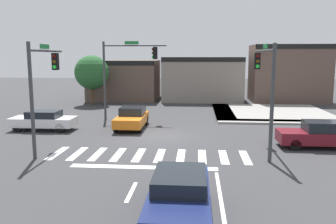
% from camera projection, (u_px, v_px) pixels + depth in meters
% --- Properties ---
extents(ground_plane, '(120.00, 120.00, 0.00)m').
position_uv_depth(ground_plane, '(159.00, 136.00, 22.59)').
color(ground_plane, '#353538').
extents(crosswalk_near, '(10.15, 2.55, 0.01)m').
position_uv_depth(crosswalk_near, '(149.00, 155.00, 18.16)').
color(crosswalk_near, silver).
rests_on(crosswalk_near, ground_plane).
extents(lane_markings, '(6.80, 18.75, 0.01)m').
position_uv_depth(lane_markings, '(156.00, 216.00, 11.24)').
color(lane_markings, white).
rests_on(lane_markings, ground_plane).
extents(bike_detector_marking, '(0.99, 0.99, 0.01)m').
position_uv_depth(bike_detector_marking, '(172.00, 191.00, 13.31)').
color(bike_detector_marking, yellow).
rests_on(bike_detector_marking, ground_plane).
extents(curb_corner_northeast, '(10.00, 10.60, 0.15)m').
position_uv_depth(curb_corner_northeast, '(266.00, 113.00, 31.15)').
color(curb_corner_northeast, gray).
rests_on(curb_corner_northeast, ground_plane).
extents(storefront_row, '(26.59, 6.93, 6.31)m').
position_uv_depth(storefront_row, '(208.00, 77.00, 40.62)').
color(storefront_row, brown).
rests_on(storefront_row, ground_plane).
extents(traffic_signal_southeast, '(0.32, 5.13, 5.66)m').
position_uv_depth(traffic_signal_southeast, '(265.00, 77.00, 18.34)').
color(traffic_signal_southeast, '#383A3D').
rests_on(traffic_signal_southeast, ground_plane).
extents(traffic_signal_northwest, '(5.03, 0.32, 6.20)m').
position_uv_depth(traffic_signal_northwest, '(126.00, 65.00, 27.69)').
color(traffic_signal_northwest, '#383A3D').
rests_on(traffic_signal_northwest, ground_plane).
extents(traffic_signal_southwest, '(0.32, 4.10, 5.72)m').
position_uv_depth(traffic_signal_southwest, '(43.00, 78.00, 18.28)').
color(traffic_signal_southwest, '#383A3D').
rests_on(traffic_signal_southwest, ground_plane).
extents(car_navy, '(1.85, 4.71, 1.45)m').
position_uv_depth(car_navy, '(180.00, 195.00, 10.98)').
color(car_navy, '#141E4C').
rests_on(car_navy, ground_plane).
extents(car_orange, '(1.85, 4.30, 1.48)m').
position_uv_depth(car_orange, '(132.00, 118.00, 24.98)').
color(car_orange, orange).
rests_on(car_orange, ground_plane).
extents(car_maroon, '(4.75, 1.73, 1.49)m').
position_uv_depth(car_maroon, '(323.00, 135.00, 19.56)').
color(car_maroon, maroon).
rests_on(car_maroon, ground_plane).
extents(car_white, '(4.32, 1.75, 1.36)m').
position_uv_depth(car_white, '(44.00, 120.00, 24.23)').
color(car_white, white).
rests_on(car_white, ground_plane).
extents(roadside_tree, '(3.53, 3.53, 5.17)m').
position_uv_depth(roadside_tree, '(92.00, 73.00, 36.54)').
color(roadside_tree, '#4C3823').
rests_on(roadside_tree, ground_plane).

